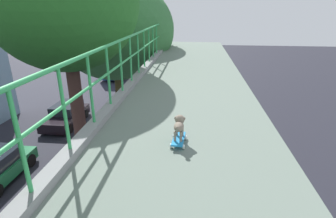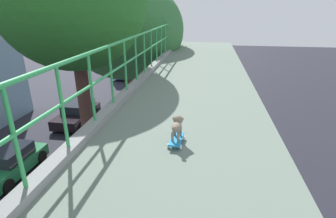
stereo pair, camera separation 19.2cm
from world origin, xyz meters
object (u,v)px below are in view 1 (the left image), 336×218
at_px(car_red_taxi_fifth, 101,136).
at_px(city_bus, 123,57).
at_px(car_black_sixth, 66,115).
at_px(small_dog, 179,124).
at_px(toy_skateboard, 179,139).

relative_size(car_red_taxi_fifth, city_bus, 0.41).
xyz_separation_m(car_black_sixth, small_dog, (8.88, -13.09, 5.64)).
bearing_deg(small_dog, toy_skateboard, -93.21).
distance_m(city_bus, toy_skateboard, 31.22).
relative_size(city_bus, toy_skateboard, 25.60).
relative_size(car_black_sixth, small_dog, 11.90).
bearing_deg(toy_skateboard, small_dog, 86.79).
xyz_separation_m(car_black_sixth, city_bus, (-0.28, 16.43, 1.25)).
height_order(city_bus, toy_skateboard, toy_skateboard).
bearing_deg(car_black_sixth, car_red_taxi_fifth, -39.32).
distance_m(car_red_taxi_fifth, city_bus, 19.82).
height_order(car_red_taxi_fifth, car_black_sixth, car_red_taxi_fifth).
bearing_deg(city_bus, small_dog, -72.75).
relative_size(city_bus, small_dog, 31.16).
distance_m(toy_skateboard, small_dog, 0.21).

